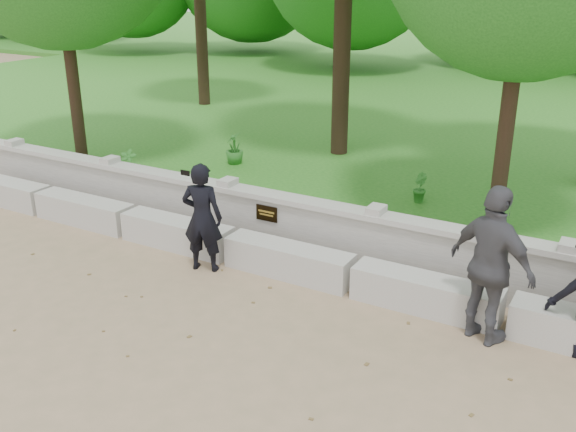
{
  "coord_description": "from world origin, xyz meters",
  "views": [
    {
      "loc": [
        5.07,
        -5.23,
        4.06
      ],
      "look_at": [
        1.15,
        1.62,
        1.02
      ],
      "focal_mm": 40.0,
      "sensor_mm": 36.0,
      "label": 1
    }
  ],
  "objects": [
    {
      "name": "lawn",
      "position": [
        0.0,
        14.0,
        0.12
      ],
      "size": [
        40.0,
        22.0,
        0.25
      ],
      "primitive_type": "cube",
      "color": "#25691C",
      "rests_on": "ground"
    },
    {
      "name": "concrete_bench",
      "position": [
        0.0,
        1.9,
        0.22
      ],
      "size": [
        11.9,
        0.45,
        0.45
      ],
      "color": "beige",
      "rests_on": "ground"
    },
    {
      "name": "shrub_a",
      "position": [
        -3.45,
        3.52,
        0.56
      ],
      "size": [
        0.38,
        0.32,
        0.61
      ],
      "primitive_type": "imported",
      "rotation": [
        0.0,
        0.0,
        0.38
      ],
      "color": "#2D7026",
      "rests_on": "lawn"
    },
    {
      "name": "ground",
      "position": [
        0.0,
        0.0,
        0.0
      ],
      "size": [
        80.0,
        80.0,
        0.0
      ],
      "primitive_type": "plane",
      "color": "#9C7F5F",
      "rests_on": "ground"
    },
    {
      "name": "shrub_b",
      "position": [
        1.79,
        5.11,
        0.51
      ],
      "size": [
        0.34,
        0.36,
        0.52
      ],
      "primitive_type": "imported",
      "rotation": [
        0.0,
        0.0,
        2.09
      ],
      "color": "#2D7026",
      "rests_on": "lawn"
    },
    {
      "name": "parapet_wall",
      "position": [
        0.0,
        2.6,
        0.46
      ],
      "size": [
        12.5,
        0.35,
        0.9
      ],
      "color": "#B8B6AE",
      "rests_on": "ground"
    },
    {
      "name": "visitor_right",
      "position": [
        3.82,
        1.56,
        0.95
      ],
      "size": [
        1.2,
        0.88,
        1.89
      ],
      "color": "#444449",
      "rests_on": "ground"
    },
    {
      "name": "man_main",
      "position": [
        -0.16,
        1.47,
        0.8
      ],
      "size": [
        0.67,
        0.62,
        1.59
      ],
      "color": "black",
      "rests_on": "ground"
    },
    {
      "name": "shrub_d",
      "position": [
        -2.34,
        5.47,
        0.59
      ],
      "size": [
        0.48,
        0.5,
        0.67
      ],
      "primitive_type": "imported",
      "rotation": [
        0.0,
        0.0,
        5.27
      ],
      "color": "#2D7026",
      "rests_on": "lawn"
    }
  ]
}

